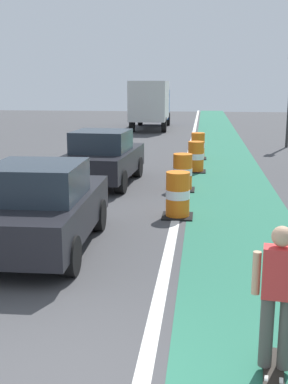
% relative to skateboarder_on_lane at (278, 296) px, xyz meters
% --- Properties ---
extents(bike_lane_strip, '(2.50, 80.00, 0.01)m').
position_rel_skateboarder_on_lane_xyz_m(bike_lane_strip, '(0.08, 11.34, -0.91)').
color(bike_lane_strip, '#286B51').
rests_on(bike_lane_strip, ground).
extents(lane_divider_stripe, '(0.20, 80.00, 0.01)m').
position_rel_skateboarder_on_lane_xyz_m(lane_divider_stripe, '(-1.42, 11.34, -0.91)').
color(lane_divider_stripe, silver).
rests_on(lane_divider_stripe, ground).
extents(skateboarder_on_lane, '(0.57, 0.82, 1.69)m').
position_rel_skateboarder_on_lane_xyz_m(skateboarder_on_lane, '(0.00, 0.00, 0.00)').
color(skateboarder_on_lane, black).
rests_on(skateboarder_on_lane, ground).
extents(parked_sedan_nearest, '(2.01, 4.15, 1.70)m').
position_rel_skateboarder_on_lane_xyz_m(parked_sedan_nearest, '(-3.84, 3.63, -0.08)').
color(parked_sedan_nearest, black).
rests_on(parked_sedan_nearest, ground).
extents(parked_sedan_second, '(2.10, 4.20, 1.70)m').
position_rel_skateboarder_on_lane_xyz_m(parked_sedan_second, '(-3.91, 9.83, -0.08)').
color(parked_sedan_second, black).
rests_on(parked_sedan_second, ground).
extents(traffic_barrel_front, '(0.73, 0.73, 1.09)m').
position_rel_skateboarder_on_lane_xyz_m(traffic_barrel_front, '(-1.40, 6.24, -0.38)').
color(traffic_barrel_front, orange).
rests_on(traffic_barrel_front, ground).
extents(traffic_barrel_mid, '(0.73, 0.73, 1.09)m').
position_rel_skateboarder_on_lane_xyz_m(traffic_barrel_mid, '(-1.41, 9.21, -0.38)').
color(traffic_barrel_mid, orange).
rests_on(traffic_barrel_mid, ground).
extents(traffic_barrel_back, '(0.73, 0.73, 1.09)m').
position_rel_skateboarder_on_lane_xyz_m(traffic_barrel_back, '(-1.07, 12.32, -0.38)').
color(traffic_barrel_back, orange).
rests_on(traffic_barrel_back, ground).
extents(traffic_barrel_far, '(0.73, 0.73, 1.09)m').
position_rel_skateboarder_on_lane_xyz_m(traffic_barrel_far, '(-1.04, 15.39, -0.38)').
color(traffic_barrel_far, orange).
rests_on(traffic_barrel_far, ground).
extents(delivery_truck_down_block, '(2.50, 7.65, 3.23)m').
position_rel_skateboarder_on_lane_xyz_m(delivery_truck_down_block, '(-4.43, 28.53, 0.94)').
color(delivery_truck_down_block, beige).
rests_on(delivery_truck_down_block, ground).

